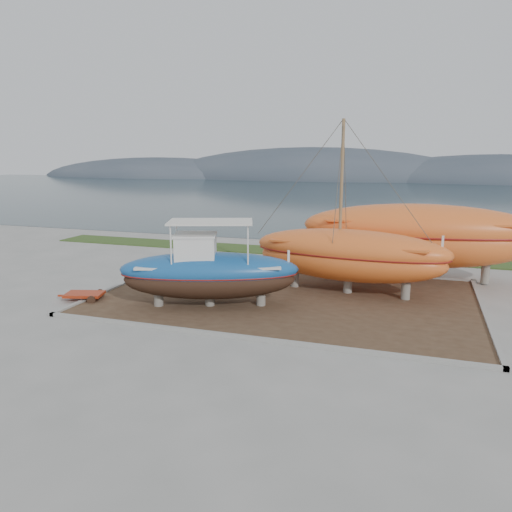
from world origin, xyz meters
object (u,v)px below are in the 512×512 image
(orange_bare_hull, at_px, (417,243))
(red_trailer, at_px, (85,297))
(orange_sailboat, at_px, (351,208))
(white_dinghy, at_px, (204,266))
(blue_caique, at_px, (209,264))

(orange_bare_hull, bearing_deg, red_trailer, -153.73)
(orange_sailboat, xyz_separation_m, red_trailer, (-12.06, -5.27, -4.20))
(white_dinghy, xyz_separation_m, red_trailer, (-3.74, -5.89, -0.56))
(blue_caique, xyz_separation_m, white_dinghy, (-2.50, 4.90, -1.31))
(orange_sailboat, height_order, red_trailer, orange_sailboat)
(white_dinghy, relative_size, orange_bare_hull, 0.36)
(orange_sailboat, bearing_deg, blue_caique, -137.38)
(red_trailer, bearing_deg, blue_caique, -6.97)
(white_dinghy, bearing_deg, orange_bare_hull, 10.12)
(red_trailer, bearing_deg, orange_sailboat, 7.65)
(orange_sailboat, height_order, orange_bare_hull, orange_sailboat)
(orange_sailboat, relative_size, orange_bare_hull, 0.78)
(blue_caique, height_order, orange_bare_hull, orange_bare_hull)
(orange_sailboat, bearing_deg, white_dinghy, -177.98)
(blue_caique, bearing_deg, red_trailer, 169.80)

